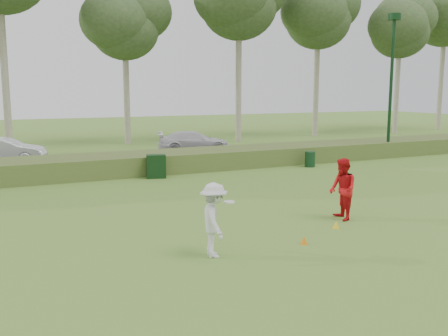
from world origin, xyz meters
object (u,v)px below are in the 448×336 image
cone_yellow (336,225)px  car_mid (5,151)px  utility_cabinet (156,166)px  player_white (214,220)px  car_right (194,141)px  cone_orange (304,240)px  player_red (343,189)px  lamp_post (392,60)px  trash_bin (310,159)px

cone_yellow → car_mid: size_ratio=0.06×
utility_cabinet → player_white: bearing=-86.4°
car_right → cone_orange: bearing=-177.9°
car_right → player_red: bearing=-171.2°
player_white → cone_yellow: 4.28m
player_red → car_right: 17.22m
lamp_post → trash_bin: lamp_post is taller
utility_cabinet → trash_bin: bearing=12.3°
player_white → cone_yellow: (4.15, 0.69, -0.78)m
utility_cabinet → car_mid: size_ratio=0.26×
player_red → cone_yellow: 1.35m
cone_orange → cone_yellow: size_ratio=0.94×
player_red → utility_cabinet: bearing=-149.1°
lamp_post → car_mid: lamp_post is taller
trash_bin → car_right: 8.58m
player_red → cone_yellow: size_ratio=8.39×
lamp_post → player_red: size_ratio=4.32×
cone_orange → utility_cabinet: size_ratio=0.20×
car_right → player_white: bearing=175.0°
cone_orange → car_right: 19.19m
lamp_post → car_right: (-9.53, 6.81, -4.88)m
lamp_post → trash_bin: bearing=-169.8°
player_white → cone_orange: size_ratio=8.42×
cone_orange → cone_yellow: bearing=26.5°
lamp_post → cone_orange: (-14.01, -11.84, -5.49)m
lamp_post → cone_orange: 19.15m
player_white → utility_cabinet: (2.04, 10.84, -0.37)m
utility_cabinet → trash_bin: utility_cabinet is taller
lamp_post → cone_yellow: bearing=-138.3°
trash_bin → car_mid: bearing=151.4°
lamp_post → player_white: (-16.50, -11.70, -4.70)m
car_right → car_mid: bearing=106.9°
player_white → cone_yellow: player_white is taller
cone_yellow → player_red: bearing=42.9°
trash_bin → car_mid: 16.09m
cone_orange → player_white: bearing=176.8°
cone_orange → car_right: car_right is taller
car_mid → player_red: bearing=-134.5°
lamp_post → utility_cabinet: lamp_post is taller
lamp_post → car_mid: (-20.43, 6.56, -4.86)m
player_red → cone_yellow: player_red is taller
trash_bin → car_right: (-3.22, 7.94, 0.32)m
car_mid → lamp_post: bearing=-90.0°
trash_bin → utility_cabinet: bearing=178.1°
cone_yellow → player_white: bearing=-170.5°
player_white → cone_yellow: size_ratio=7.92×
player_red → player_white: bearing=-60.1°
utility_cabinet → car_mid: (-5.97, 7.42, 0.20)m
cone_yellow → trash_bin: trash_bin is taller
player_white → player_red: (4.93, 1.42, 0.05)m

